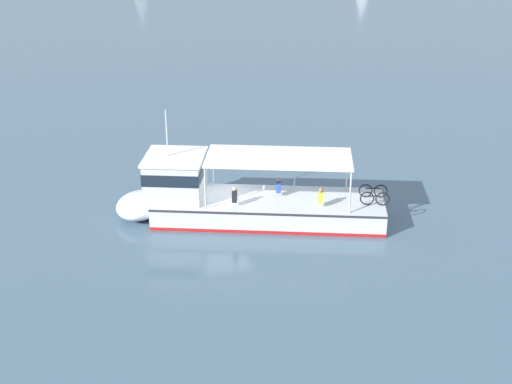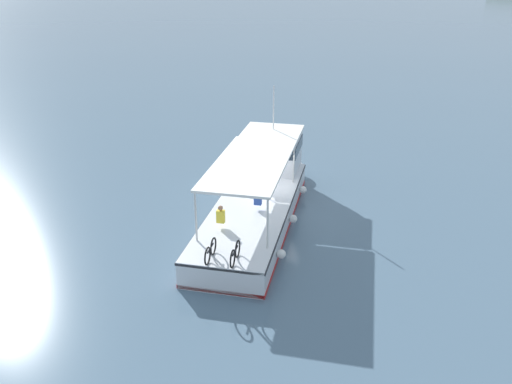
% 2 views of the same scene
% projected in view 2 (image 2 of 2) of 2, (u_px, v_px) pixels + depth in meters
% --- Properties ---
extents(ground_plane, '(400.00, 400.00, 0.00)m').
position_uv_depth(ground_plane, '(271.00, 205.00, 25.05)').
color(ground_plane, slate).
extents(ferry_main, '(12.96, 7.51, 5.32)m').
position_uv_depth(ferry_main, '(261.00, 191.00, 24.11)').
color(ferry_main, silver).
rests_on(ferry_main, ground).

